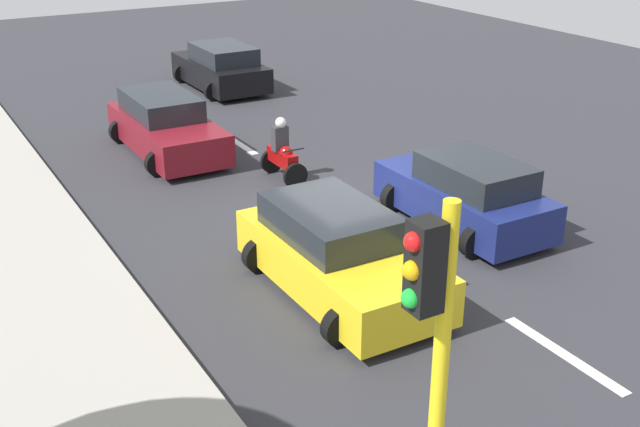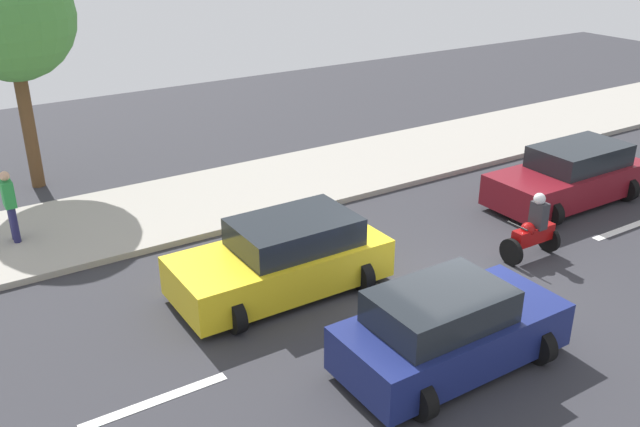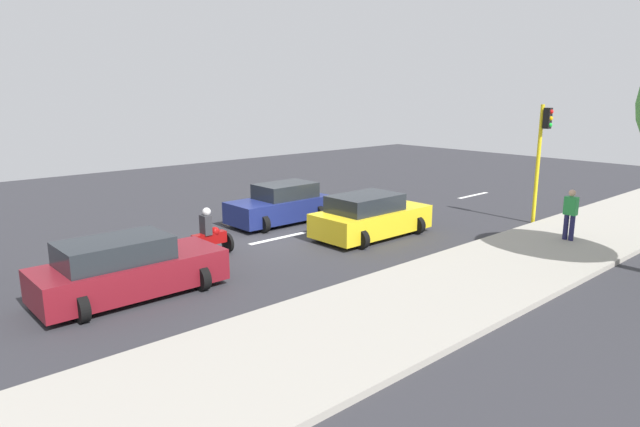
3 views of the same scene
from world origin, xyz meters
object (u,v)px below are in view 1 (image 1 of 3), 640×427
Objects in this scene: car_dark_blue at (465,194)px; car_maroon at (166,126)px; motorcycle at (283,154)px; traffic_light_corner at (430,379)px; car_yellow_cab at (338,254)px; car_black at (221,68)px.

car_dark_blue is 8.45m from car_maroon.
traffic_light_corner reaches higher than motorcycle.
car_yellow_cab is 0.96× the size of traffic_light_corner.
motorcycle is 0.34× the size of traffic_light_corner.
car_maroon is 3.71m from motorcycle.
car_dark_blue is at bearing -164.18° from car_yellow_cab.
car_yellow_cab is at bearing 89.80° from car_maroon.
traffic_light_corner reaches higher than car_dark_blue.
traffic_light_corner is (6.87, 20.34, 2.22)m from car_black.
traffic_light_corner is at bearing 68.19° from motorcycle.
motorcycle is (1.98, -4.30, -0.07)m from car_dark_blue.
motorcycle is (-1.69, 3.30, -0.07)m from car_maroon.
motorcycle is at bearing 75.63° from car_black.
car_black is 9.08m from motorcycle.
car_yellow_cab is at bearing 72.13° from motorcycle.
motorcycle reaches higher than car_yellow_cab.
car_dark_blue is 13.10m from car_black.
car_yellow_cab is at bearing 15.82° from car_dark_blue.
traffic_light_corner reaches higher than car_black.
traffic_light_corner is (2.90, 6.20, 2.22)m from car_yellow_cab.
car_yellow_cab is 1.02× the size of car_black.
car_yellow_cab is 14.69m from car_black.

